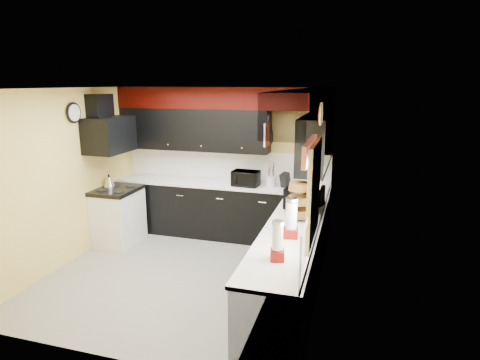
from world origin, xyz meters
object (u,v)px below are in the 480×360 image
at_px(utensil_crock, 271,181).
at_px(microwave, 304,197).
at_px(toaster_oven, 246,178).
at_px(knife_block, 285,180).
at_px(kettle, 109,182).

bearing_deg(utensil_crock, microwave, -56.31).
bearing_deg(toaster_oven, utensil_crock, 14.09).
bearing_deg(microwave, knife_block, 45.47).
xyz_separation_m(toaster_oven, knife_block, (0.63, 0.07, -0.01)).
height_order(toaster_oven, kettle, toaster_oven).
bearing_deg(utensil_crock, knife_block, 1.43).
xyz_separation_m(microwave, knife_block, (-0.43, 0.99, -0.03)).
distance_m(toaster_oven, utensil_crock, 0.41).
relative_size(microwave, kettle, 2.97).
xyz_separation_m(toaster_oven, utensil_crock, (0.41, 0.07, -0.04)).
xyz_separation_m(utensil_crock, kettle, (-2.55, -0.66, -0.03)).
height_order(utensil_crock, kettle, utensil_crock).
height_order(knife_block, kettle, knife_block).
bearing_deg(kettle, microwave, -5.87).
bearing_deg(knife_block, utensil_crock, -156.37).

